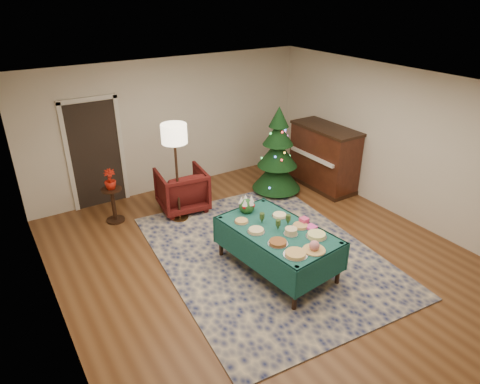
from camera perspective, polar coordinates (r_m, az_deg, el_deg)
room_shell at (r=6.12m, az=4.46°, el=0.69°), size 7.00×7.00×7.00m
doorway at (r=8.57m, az=-18.73°, el=5.09°), size 1.08×0.04×2.16m
rug at (r=7.03m, az=3.49°, el=-8.24°), size 3.54×4.45×0.02m
buffet_table at (r=6.41m, az=5.02°, el=-6.07°), size 1.26×1.93×0.71m
platter_0 at (r=5.79m, az=7.40°, el=-8.16°), size 0.33×0.33×0.04m
platter_1 at (r=5.89m, az=9.87°, el=-7.23°), size 0.32×0.32×0.15m
platter_2 at (r=6.22m, az=10.15°, el=-5.69°), size 0.30×0.30×0.06m
platter_3 at (r=5.99m, az=5.07°, el=-6.73°), size 0.28×0.28×0.05m
platter_4 at (r=6.21m, az=6.80°, el=-5.25°), size 0.21×0.21×0.10m
platter_5 at (r=6.43m, az=8.06°, el=-4.49°), size 0.25×0.25×0.04m
platter_6 at (r=6.24m, az=2.17°, el=-5.17°), size 0.26×0.26×0.05m
platter_7 at (r=6.67m, az=5.30°, el=-3.11°), size 0.24×0.24×0.04m
platter_8 at (r=6.48m, az=0.20°, el=-3.91°), size 0.23×0.23×0.04m
goblet_0 at (r=6.44m, az=2.95°, el=-3.46°), size 0.08×0.08×0.17m
goblet_1 at (r=6.42m, az=6.44°, el=-3.68°), size 0.08×0.08×0.17m
goblet_2 at (r=6.28m, az=5.10°, el=-4.36°), size 0.08×0.08×0.17m
napkin_stack at (r=6.41m, az=9.44°, el=-4.66°), size 0.16×0.16×0.04m
gift_box at (r=6.51m, az=8.53°, el=-3.82°), size 0.13×0.13×0.09m
centerpiece at (r=6.73m, az=0.92°, el=-1.71°), size 0.25×0.26×0.29m
armchair at (r=8.25m, az=-7.76°, el=0.55°), size 0.96×0.91×0.89m
floor_lamp at (r=7.44m, az=-8.73°, el=6.89°), size 0.45×0.45×1.84m
side_table at (r=8.13m, az=-16.50°, el=-1.73°), size 0.37×0.37×0.66m
potted_plant at (r=7.94m, az=-16.89°, el=1.09°), size 0.21×0.37×0.21m
christmas_tree at (r=8.76m, az=5.02°, el=4.95°), size 1.30×1.30×1.83m
piano at (r=9.23m, az=11.11°, el=4.50°), size 0.73×1.54×1.33m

